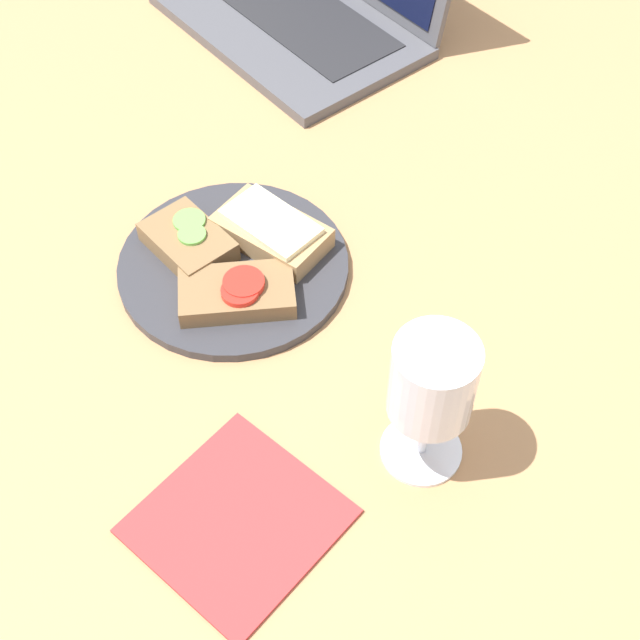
{
  "coord_description": "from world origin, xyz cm",
  "views": [
    {
      "loc": [
        44.6,
        -38.51,
        69.97
      ],
      "look_at": [
        6.61,
        -7.66,
        8.0
      ],
      "focal_mm": 50.0,
      "sensor_mm": 36.0,
      "label": 1
    }
  ],
  "objects": [
    {
      "name": "sandwich_with_cheese",
      "position": [
        -6.89,
        -2.99,
        5.5
      ],
      "size": [
        12.46,
        8.95,
        2.98
      ],
      "color": "#A88456",
      "rests_on": "plate"
    },
    {
      "name": "napkin",
      "position": [
        15.61,
        -23.56,
        3.2
      ],
      "size": [
        16.66,
        17.0,
        0.4
      ],
      "primitive_type": "cube",
      "rotation": [
        0.0,
        0.0,
        0.18
      ],
      "color": "#B23333",
      "rests_on": "wooden_table"
    },
    {
      "name": "plate",
      "position": [
        -6.93,
        -7.82,
        3.54
      ],
      "size": [
        23.02,
        23.02,
        1.08
      ],
      "primitive_type": "cylinder",
      "color": "#333338",
      "rests_on": "wooden_table"
    },
    {
      "name": "sandwich_with_tomato",
      "position": [
        -2.68,
        -10.24,
        5.24
      ],
      "size": [
        11.15,
        12.55,
        2.69
      ],
      "color": "brown",
      "rests_on": "plate"
    },
    {
      "name": "wine_glass",
      "position": [
        20.15,
        -7.5,
        12.96
      ],
      "size": [
        7.03,
        7.03,
        14.47
      ],
      "color": "white",
      "rests_on": "wooden_table"
    },
    {
      "name": "wooden_table",
      "position": [
        0.0,
        0.0,
        1.5
      ],
      "size": [
        140.0,
        140.0,
        3.0
      ],
      "primitive_type": "cube",
      "color": "#B27F51",
      "rests_on": "ground"
    },
    {
      "name": "sandwich_with_cucumber",
      "position": [
        -11.15,
        -10.17,
        5.25
      ],
      "size": [
        9.23,
        6.46,
        2.56
      ],
      "color": "brown",
      "rests_on": "plate"
    }
  ]
}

